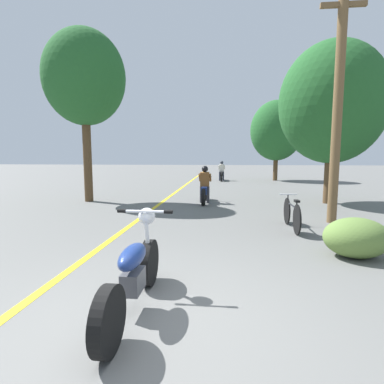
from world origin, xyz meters
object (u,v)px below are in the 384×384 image
utility_pole (338,102)px  roadside_tree_left (84,78)px  bicycle_parked (292,214)px  motorcycle_rider_far (222,173)px  roadside_tree_right_near (332,103)px  roadside_tree_right_far (277,131)px  motorcycle_foreground (134,271)px  motorcycle_rider_lead (205,189)px

utility_pole → roadside_tree_left: (-8.15, 2.96, 1.55)m
bicycle_parked → utility_pole: bearing=35.1°
motorcycle_rider_far → utility_pole: bearing=-77.5°
utility_pole → bicycle_parked: utility_pole is taller
roadside_tree_right_near → roadside_tree_left: (-9.17, -0.49, 0.99)m
roadside_tree_right_far → motorcycle_rider_far: 5.02m
roadside_tree_left → roadside_tree_right_far: bearing=51.5°
roadside_tree_right_far → roadside_tree_right_near: bearing=-89.2°
motorcycle_foreground → motorcycle_rider_lead: (0.28, 8.13, 0.08)m
roadside_tree_left → motorcycle_foreground: 9.99m
motorcycle_rider_far → roadside_tree_right_far: bearing=8.8°
utility_pole → roadside_tree_right_near: bearing=73.5°
roadside_tree_right_near → motorcycle_rider_far: size_ratio=2.82×
utility_pole → roadside_tree_left: roadside_tree_left is taller
roadside_tree_right_near → roadside_tree_left: bearing=-176.9°
roadside_tree_left → motorcycle_foreground: bearing=-61.9°
motorcycle_foreground → utility_pole: bearing=52.4°
motorcycle_rider_lead → bicycle_parked: size_ratio=1.15×
motorcycle_rider_lead → roadside_tree_left: bearing=-178.2°
motorcycle_rider_far → roadside_tree_left: bearing=-115.4°
roadside_tree_left → bicycle_parked: (6.92, -3.83, -4.30)m
roadside_tree_right_far → roadside_tree_left: roadside_tree_left is taller
roadside_tree_right_near → roadside_tree_right_far: size_ratio=1.02×
bicycle_parked → roadside_tree_right_near: bearing=62.5°
roadside_tree_left → motorcycle_rider_lead: roadside_tree_left is taller
roadside_tree_right_near → roadside_tree_right_far: (-0.14, 10.86, -0.07)m
roadside_tree_right_near → motorcycle_foreground: size_ratio=2.81×
motorcycle_foreground → motorcycle_rider_lead: 8.14m
roadside_tree_left → motorcycle_rider_lead: (4.55, 0.15, -4.14)m
motorcycle_foreground → bicycle_parked: bearing=57.6°
roadside_tree_left → motorcycle_rider_lead: 6.15m
motorcycle_rider_far → bicycle_parked: 14.68m
utility_pole → bicycle_parked: size_ratio=3.44×
roadside_tree_right_far → motorcycle_rider_lead: (-4.47, -11.20, -3.08)m
roadside_tree_right_near → motorcycle_rider_far: roadside_tree_right_near is taller
utility_pole → motorcycle_foreground: bearing=-127.6°
roadside_tree_left → bicycle_parked: size_ratio=3.67×
motorcycle_foreground → motorcycle_rider_lead: motorcycle_rider_lead is taller
motorcycle_rider_lead → bicycle_parked: motorcycle_rider_lead is taller
utility_pole → roadside_tree_right_near: 3.64m
motorcycle_foreground → roadside_tree_right_far: bearing=76.2°
roadside_tree_right_far → motorcycle_rider_far: roadside_tree_right_far is taller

